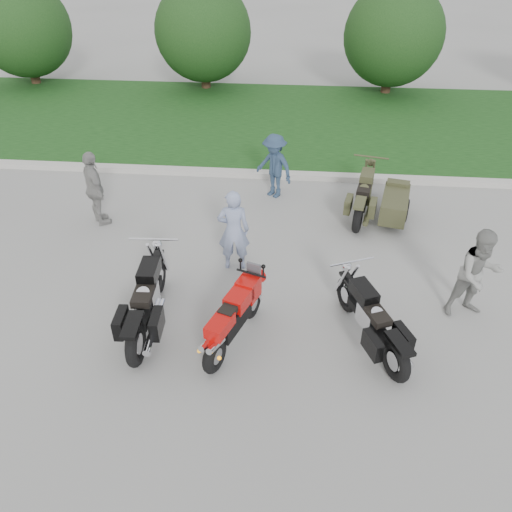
# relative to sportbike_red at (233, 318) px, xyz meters

# --- Properties ---
(ground) EXTENTS (80.00, 80.00, 0.00)m
(ground) POSITION_rel_sportbike_red_xyz_m (0.15, 0.31, -0.55)
(ground) COLOR #9D9D98
(ground) RESTS_ON ground
(curb) EXTENTS (60.00, 0.30, 0.15)m
(curb) POSITION_rel_sportbike_red_xyz_m (0.15, 6.31, -0.48)
(curb) COLOR #B8B5AD
(curb) RESTS_ON ground
(grass_strip) EXTENTS (60.00, 8.00, 0.14)m
(grass_strip) POSITION_rel_sportbike_red_xyz_m (0.15, 10.46, -0.48)
(grass_strip) COLOR #275D20
(grass_strip) RESTS_ON ground
(tree_far_left) EXTENTS (3.60, 3.60, 4.00)m
(tree_far_left) POSITION_rel_sportbike_red_xyz_m (-9.85, 13.81, 1.64)
(tree_far_left) COLOR #3F2B1C
(tree_far_left) RESTS_ON ground
(tree_mid_left) EXTENTS (3.60, 3.60, 4.00)m
(tree_mid_left) POSITION_rel_sportbike_red_xyz_m (-2.85, 13.81, 1.64)
(tree_mid_left) COLOR #3F2B1C
(tree_mid_left) RESTS_ON ground
(tree_mid_right) EXTENTS (3.60, 3.60, 4.00)m
(tree_mid_right) POSITION_rel_sportbike_red_xyz_m (4.15, 13.81, 1.64)
(tree_mid_right) COLOR #3F2B1C
(tree_mid_right) RESTS_ON ground
(sportbike_red) EXTENTS (0.84, 1.91, 0.94)m
(sportbike_red) POSITION_rel_sportbike_red_xyz_m (0.00, 0.00, 0.00)
(sportbike_red) COLOR black
(sportbike_red) RESTS_ON ground
(cruiser_left) EXTENTS (0.49, 2.56, 0.99)m
(cruiser_left) POSITION_rel_sportbike_red_xyz_m (-1.51, 0.26, -0.05)
(cruiser_left) COLOR black
(cruiser_left) RESTS_ON ground
(cruiser_right) EXTENTS (1.07, 2.23, 0.91)m
(cruiser_right) POSITION_rel_sportbike_red_xyz_m (2.27, 0.17, -0.09)
(cruiser_right) COLOR black
(cruiser_right) RESTS_ON ground
(cruiser_sidecar) EXTENTS (1.47, 2.38, 0.93)m
(cruiser_sidecar) POSITION_rel_sportbike_red_xyz_m (2.89, 4.37, -0.12)
(cruiser_sidecar) COLOR black
(cruiser_sidecar) RESTS_ON ground
(person_stripe) EXTENTS (0.66, 0.47, 1.72)m
(person_stripe) POSITION_rel_sportbike_red_xyz_m (-0.26, 2.15, 0.31)
(person_stripe) COLOR #8A98BC
(person_stripe) RESTS_ON ground
(person_grey) EXTENTS (0.96, 0.83, 1.71)m
(person_grey) POSITION_rel_sportbike_red_xyz_m (4.09, 1.13, 0.30)
(person_grey) COLOR gray
(person_grey) RESTS_ON ground
(person_denim) EXTENTS (1.20, 1.09, 1.61)m
(person_denim) POSITION_rel_sportbike_red_xyz_m (0.35, 5.27, 0.25)
(person_denim) COLOR navy
(person_denim) RESTS_ON ground
(person_back) EXTENTS (0.96, 1.06, 1.74)m
(person_back) POSITION_rel_sportbike_red_xyz_m (-3.54, 3.58, 0.32)
(person_back) COLOR gray
(person_back) RESTS_ON ground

